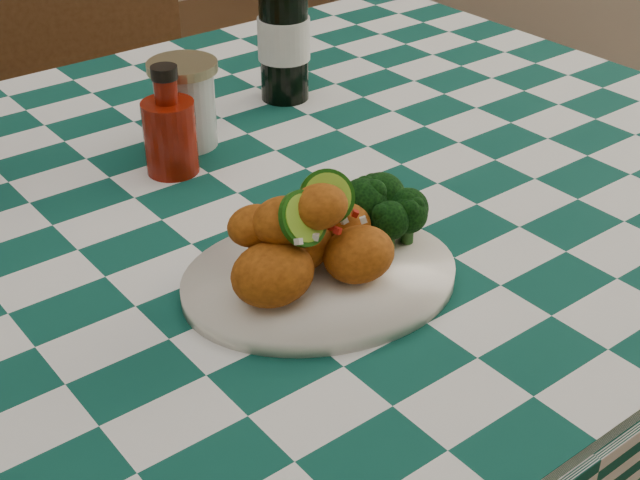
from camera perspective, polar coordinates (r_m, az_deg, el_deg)
dining_table at (r=1.27m, az=-8.39°, el=-14.21°), size 1.66×1.06×0.79m
plate at (r=0.89m, az=-0.00°, el=-2.51°), size 0.33×0.29×0.02m
fried_chicken_pile at (r=0.86m, az=-0.38°, el=0.56°), size 0.15×0.11×0.10m
broccoli_side at (r=0.93m, az=4.33°, el=2.04°), size 0.09×0.09×0.06m
ketchup_bottle at (r=1.10m, az=-9.65°, el=7.56°), size 0.07×0.07×0.14m
mason_jar at (r=1.17m, az=-8.62°, el=8.60°), size 0.11×0.11×0.11m
beer_bottle at (r=1.28m, az=-2.36°, el=14.22°), size 0.08×0.08×0.25m
wooden_chair_right at (r=1.87m, az=-12.26°, el=4.08°), size 0.47×0.48×0.90m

